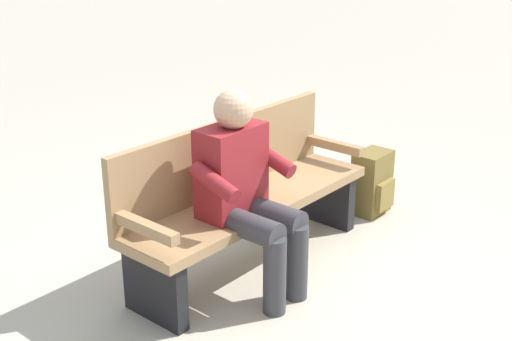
% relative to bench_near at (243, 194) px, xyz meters
% --- Properties ---
extents(ground_plane, '(40.00, 40.00, 0.00)m').
position_rel_bench_near_xyz_m(ground_plane, '(-0.01, 0.07, -0.46)').
color(ground_plane, '#B7AD99').
extents(bench_near, '(1.83, 0.63, 0.90)m').
position_rel_bench_near_xyz_m(bench_near, '(0.00, 0.00, 0.00)').
color(bench_near, '#9E7A51').
rests_on(bench_near, ground).
extents(person_seated, '(0.59, 0.60, 1.18)m').
position_rel_bench_near_xyz_m(person_seated, '(0.21, 0.25, 0.17)').
color(person_seated, maroon).
rests_on(person_seated, ground).
extents(backpack, '(0.30, 0.26, 0.47)m').
position_rel_bench_near_xyz_m(backpack, '(-1.18, 0.13, -0.23)').
color(backpack, brown).
rests_on(backpack, ground).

